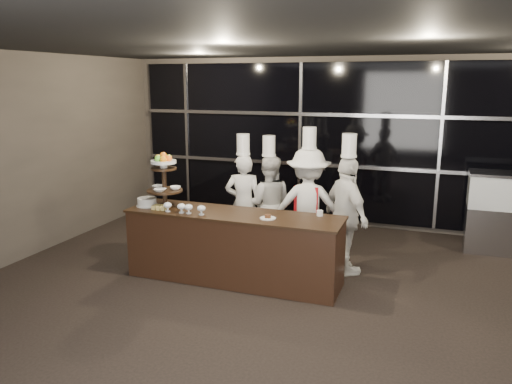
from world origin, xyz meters
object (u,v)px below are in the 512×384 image
(chef_a, at_px, (244,202))
(chef_d, at_px, (346,215))
(chef_b, at_px, (269,203))
(chef_c, at_px, (308,206))
(layer_cake, at_px, (147,202))
(buffet_counter, at_px, (234,247))
(display_stand, at_px, (164,176))
(display_case, at_px, (512,210))

(chef_a, xyz_separation_m, chef_d, (1.61, -0.33, 0.03))
(chef_b, height_order, chef_c, chef_c)
(layer_cake, relative_size, chef_b, 0.17)
(buffet_counter, height_order, display_stand, display_stand)
(chef_c, bearing_deg, chef_d, -23.18)
(display_stand, distance_m, chef_c, 2.06)
(display_stand, distance_m, chef_d, 2.50)
(chef_a, distance_m, chef_d, 1.65)
(display_stand, relative_size, display_case, 0.58)
(display_stand, distance_m, chef_b, 1.75)
(display_stand, height_order, chef_d, chef_d)
(layer_cake, height_order, display_case, display_case)
(display_stand, relative_size, chef_a, 0.41)
(chef_a, bearing_deg, buffet_counter, -75.15)
(display_stand, bearing_deg, chef_d, 17.96)
(layer_cake, xyz_separation_m, chef_a, (0.96, 1.13, -0.18))
(layer_cake, height_order, chef_b, chef_b)
(chef_b, xyz_separation_m, chef_d, (1.28, -0.53, 0.06))
(display_stand, relative_size, chef_c, 0.38)
(chef_a, bearing_deg, display_case, 19.45)
(display_case, bearing_deg, chef_c, -153.12)
(buffet_counter, bearing_deg, chef_d, 29.62)
(display_case, bearing_deg, chef_d, -142.79)
(chef_a, relative_size, chef_d, 0.95)
(display_case, xyz_separation_m, chef_c, (-2.80, -1.42, 0.16))
(chef_c, bearing_deg, buffet_counter, -125.90)
(buffet_counter, xyz_separation_m, chef_d, (1.33, 0.75, 0.36))
(display_case, height_order, chef_d, chef_d)
(layer_cake, distance_m, chef_c, 2.25)
(buffet_counter, distance_m, display_stand, 1.33)
(display_stand, xyz_separation_m, display_case, (4.53, 2.43, -0.65))
(buffet_counter, height_order, chef_c, chef_c)
(buffet_counter, xyz_separation_m, display_stand, (-1.00, -0.00, 0.87))
(chef_a, relative_size, chef_b, 1.02)
(display_stand, bearing_deg, chef_b, 50.71)
(layer_cake, bearing_deg, display_stand, 11.23)
(layer_cake, relative_size, chef_a, 0.16)
(display_stand, height_order, layer_cake, display_stand)
(buffet_counter, distance_m, layer_cake, 1.35)
(display_case, distance_m, chef_c, 3.15)
(layer_cake, relative_size, chef_c, 0.15)
(buffet_counter, relative_size, chef_a, 1.56)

